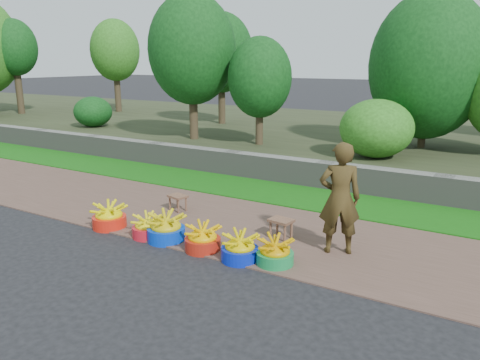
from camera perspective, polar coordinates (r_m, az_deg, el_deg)
The scene contains 15 objects.
ground_plane at distance 6.25m, azimuth -3.30°, elevation -9.68°, with size 120.00×120.00×0.00m, color black.
dirt_shoulder at distance 7.23m, azimuth 2.27°, elevation -6.14°, with size 80.00×2.50×0.02m, color brown.
grass_verge at distance 8.95m, azimuth 8.40°, elevation -2.15°, with size 80.00×1.50×0.04m, color #145E0F.
retaining_wall at distance 9.65m, azimuth 10.40°, elevation 0.55°, with size 80.00×0.35×0.55m, color slate.
earth_bank at distance 14.27m, azimuth 17.37°, elevation 4.49°, with size 80.00×10.00×0.50m, color #2E361E.
vegetation at distance 12.79m, azimuth 6.54°, elevation 14.26°, with size 32.95×7.36×4.43m.
basin_a at distance 7.59m, azimuth -15.67°, elevation -4.35°, with size 0.52×0.52×0.39m.
basin_b at distance 7.08m, azimuth -11.21°, elevation -5.64°, with size 0.46×0.46×0.34m.
basin_c at distance 6.88m, azimuth -9.00°, elevation -5.87°, with size 0.55×0.55×0.41m.
basin_d at distance 6.48m, azimuth -4.58°, elevation -7.18°, with size 0.50×0.50×0.37m.
basin_e at distance 6.16m, azimuth -0.01°, elevation -8.35°, with size 0.49×0.49×0.37m.
basin_f at distance 6.05m, azimuth 4.28°, elevation -8.88°, with size 0.48×0.48×0.36m.
stool_left at distance 8.13m, azimuth -7.60°, elevation -2.23°, with size 0.36×0.31×0.27m.
stool_right at distance 6.84m, azimuth 5.03°, elevation -5.26°, with size 0.36×0.30×0.29m.
vendor_woman at distance 6.32m, azimuth 12.06°, elevation -2.19°, with size 0.55×0.36×1.52m, color black.
Camera 1 is at (3.22, -4.71, 2.55)m, focal length 35.00 mm.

